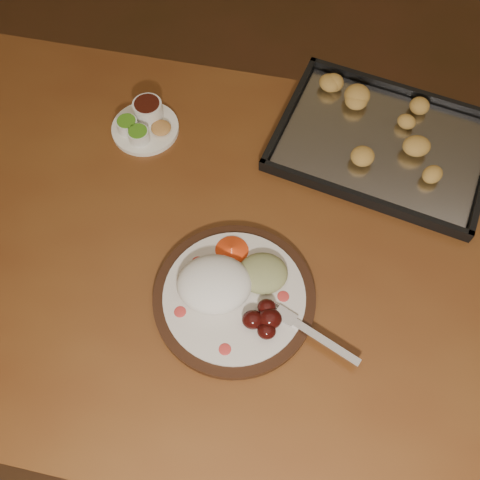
{
  "coord_description": "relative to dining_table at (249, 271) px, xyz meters",
  "views": [
    {
      "loc": [
        -0.26,
        -0.38,
        1.66
      ],
      "look_at": [
        -0.27,
        0.09,
        0.77
      ],
      "focal_mm": 40.0,
      "sensor_mm": 36.0,
      "label": 1
    }
  ],
  "objects": [
    {
      "name": "ground",
      "position": [
        0.25,
        -0.08,
        -0.65
      ],
      "size": [
        4.0,
        4.0,
        0.0
      ],
      "primitive_type": "plane",
      "color": "brown",
      "rests_on": "ground"
    },
    {
      "name": "dining_table",
      "position": [
        0.0,
        0.0,
        0.0
      ],
      "size": [
        1.65,
        1.17,
        0.75
      ],
      "rotation": [
        0.0,
        0.0,
        -0.19
      ],
      "color": "brown",
      "rests_on": "ground"
    },
    {
      "name": "dinner_plate",
      "position": [
        -0.03,
        -0.09,
        0.12
      ],
      "size": [
        0.36,
        0.29,
        0.07
      ],
      "rotation": [
        0.0,
        0.0,
        -0.53
      ],
      "color": "black",
      "rests_on": "dining_table"
    },
    {
      "name": "condiment_saucer",
      "position": [
        -0.23,
        0.29,
        0.11
      ],
      "size": [
        0.14,
        0.14,
        0.05
      ],
      "rotation": [
        0.0,
        0.0,
        -0.47
      ],
      "color": "white",
      "rests_on": "dining_table"
    },
    {
      "name": "baking_tray",
      "position": [
        0.28,
        0.25,
        0.11
      ],
      "size": [
        0.52,
        0.46,
        0.05
      ],
      "rotation": [
        0.0,
        0.0,
        -0.39
      ],
      "color": "black",
      "rests_on": "dining_table"
    }
  ]
}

